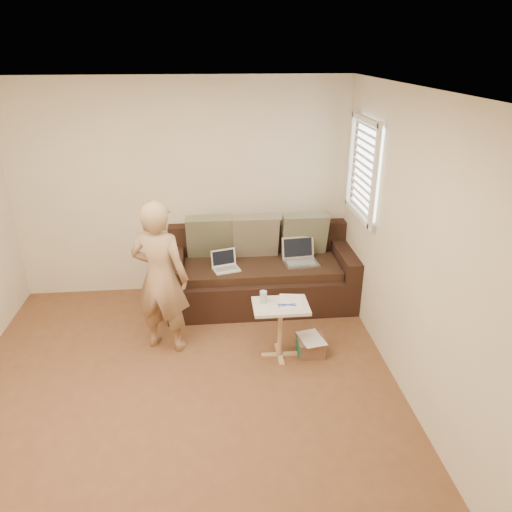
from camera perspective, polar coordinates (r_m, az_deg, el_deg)
name	(u,v)px	position (r m, az deg, el deg)	size (l,w,h in m)	color
floor	(181,405)	(4.43, -8.97, -17.22)	(4.50, 4.50, 0.00)	brown
ceiling	(156,94)	(3.36, -11.92, 18.46)	(4.50, 4.50, 0.00)	white
wall_back	(183,190)	(5.82, -8.78, 7.78)	(4.00, 4.00, 0.00)	beige
wall_right	(421,261)	(4.05, 19.17, -0.61)	(4.50, 4.50, 0.00)	beige
window_blinds	(363,168)	(5.23, 12.72, 10.20)	(0.12, 0.88, 1.08)	white
sofa	(261,270)	(5.70, 0.63, -1.70)	(2.20, 0.95, 0.85)	black
pillow_left	(210,237)	(5.73, -5.57, 2.32)	(0.55, 0.14, 0.55)	#5C6248
pillow_mid	(256,236)	(5.73, -0.06, 2.41)	(0.55, 0.14, 0.55)	#635D47
pillow_right	(304,234)	(5.82, 5.82, 2.66)	(0.55, 0.14, 0.55)	#5C6248
laptop_silver	(301,264)	(5.67, 5.42, -0.92)	(0.39, 0.28, 0.26)	#B7BABC
laptop_white	(226,270)	(5.50, -3.57, -1.68)	(0.29, 0.21, 0.21)	white
person	(160,278)	(4.78, -11.36, -2.56)	(0.58, 0.39, 1.59)	#9E7E56
side_table	(280,331)	(4.79, 2.89, -8.90)	(0.54, 0.38, 0.59)	silver
drinking_glass	(263,297)	(4.64, 0.89, -4.92)	(0.07, 0.07, 0.12)	silver
scissors	(287,305)	(4.62, 3.72, -5.86)	(0.18, 0.10, 0.02)	silver
paper_on_table	(290,301)	(4.70, 4.12, -5.44)	(0.21, 0.30, 0.00)	white
striped_box	(311,345)	(4.97, 6.59, -10.59)	(0.28, 0.28, 0.18)	red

